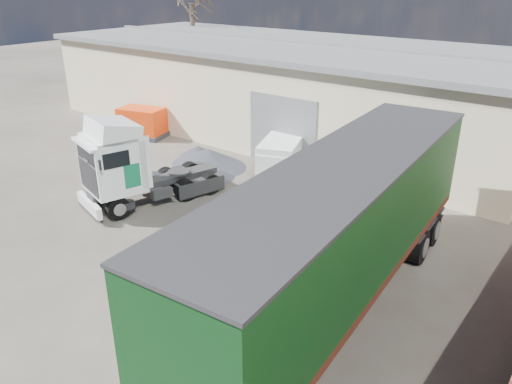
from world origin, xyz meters
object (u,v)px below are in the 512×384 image
Objects in this scene: box_trailer at (344,221)px; orange_skip at (142,124)px; tractor_unit at (131,168)px; panel_van at (283,154)px.

box_trailer is 19.44m from orange_skip.
tractor_unit is at bearing -58.06° from orange_skip.
tractor_unit reaches higher than orange_skip.
orange_skip is (-17.78, 7.60, -2.03)m from box_trailer.
orange_skip reaches higher than panel_van.
box_trailer is 4.40× the size of orange_skip.
panel_van is 10.09m from orange_skip.
orange_skip is (-10.08, -0.46, -0.14)m from panel_van.
box_trailer is at bearing -67.64° from panel_van.
panel_van is (-7.70, 8.05, -1.89)m from box_trailer.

